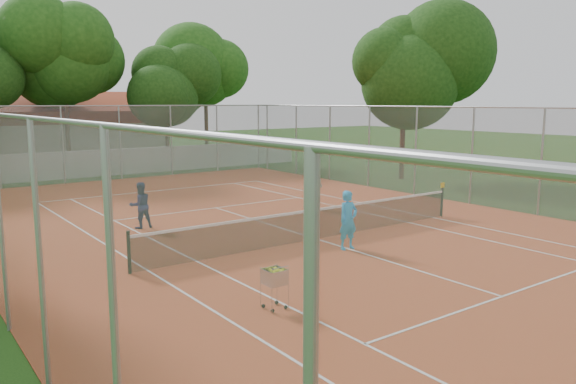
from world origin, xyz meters
TOP-DOWN VIEW (x-y plane):
  - ground at (0.00, 0.00)m, footprint 120.00×120.00m
  - court_pad at (0.00, 0.00)m, footprint 18.00×34.00m
  - court_lines at (0.00, 0.00)m, footprint 10.98×23.78m
  - tennis_net at (0.00, 0.00)m, footprint 11.88×0.10m
  - perimeter_fence at (0.00, 0.00)m, footprint 18.00×34.00m
  - boundary_wall at (0.00, 19.00)m, footprint 26.00×0.30m
  - clubhouse at (-2.00, 29.00)m, footprint 16.40×9.00m
  - tropical_trees at (0.00, 22.00)m, footprint 29.00×19.00m
  - player_near at (-0.01, -1.43)m, footprint 0.63×0.43m
  - player_far_left at (-3.78, 4.69)m, footprint 0.76×0.59m
  - player_far_right at (3.09, 3.91)m, footprint 1.06×0.74m
  - ball_hopper at (-4.42, -4.07)m, footprint 0.47×0.47m

SIDE VIEW (x-z plane):
  - ground at x=0.00m, z-range 0.00..0.00m
  - court_pad at x=0.00m, z-range 0.00..0.02m
  - court_lines at x=0.00m, z-range 0.02..0.03m
  - ball_hopper at x=-4.42m, z-range 0.02..0.94m
  - tennis_net at x=0.00m, z-range 0.02..1.00m
  - boundary_wall at x=0.00m, z-range 0.00..1.50m
  - player_far_left at x=-3.78m, z-range 0.02..1.57m
  - player_far_right at x=3.09m, z-range 0.02..1.69m
  - player_near at x=-0.01m, z-range 0.02..1.72m
  - perimeter_fence at x=0.00m, z-range 0.00..4.00m
  - clubhouse at x=-2.00m, z-range 0.00..4.40m
  - tropical_trees at x=0.00m, z-range 0.00..10.00m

